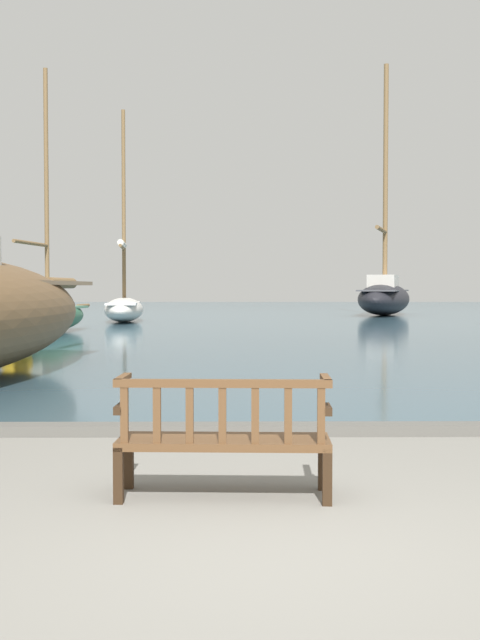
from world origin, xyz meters
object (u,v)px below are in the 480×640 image
at_px(park_bench, 224,436).
at_px(sailboat_mid_starboard, 46,313).
at_px(sailboat_nearest_port, 384,296).
at_px(channel_buoy, 17,332).
at_px(sailboat_mid_port, 124,306).

distance_m(park_bench, sailboat_mid_starboard, 21.69).
bearing_deg(sailboat_nearest_port, sailboat_mid_starboard, -129.32).
bearing_deg(sailboat_mid_starboard, channel_buoy, -82.81).
height_order(sailboat_mid_starboard, channel_buoy, sailboat_mid_starboard).
relative_size(sailboat_nearest_port, sailboat_mid_port, 1.47).
distance_m(sailboat_nearest_port, sailboat_mid_starboard, 23.26).
xyz_separation_m(sailboat_mid_starboard, channel_buoy, (0.84, -6.67, -0.26)).
xyz_separation_m(sailboat_nearest_port, sailboat_mid_starboard, (-14.73, -17.99, -0.43)).
xyz_separation_m(park_bench, sailboat_nearest_port, (8.53, 38.78, 0.71)).
xyz_separation_m(park_bench, sailboat_mid_port, (-4.86, 30.19, 0.30)).
bearing_deg(channel_buoy, park_bench, -69.21).
bearing_deg(sailboat_mid_port, park_bench, -80.86).
bearing_deg(sailboat_nearest_port, sailboat_mid_port, -147.34).
xyz_separation_m(sailboat_mid_port, channel_buoy, (-0.50, -16.08, -0.29)).
xyz_separation_m(sailboat_mid_port, sailboat_mid_starboard, (-1.34, -9.40, -0.02)).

